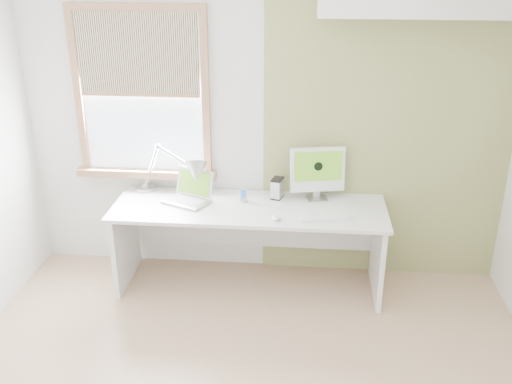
# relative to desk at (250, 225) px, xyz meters

# --- Properties ---
(room) EXTENTS (4.04, 3.54, 2.64)m
(room) POSITION_rel_desk_xyz_m (0.09, -1.44, 0.77)
(room) COLOR tan
(room) RESTS_ON ground
(accent_wall) EXTENTS (2.00, 0.02, 2.60)m
(accent_wall) POSITION_rel_desk_xyz_m (1.09, 0.30, 0.77)
(accent_wall) COLOR #8B814F
(accent_wall) RESTS_ON room
(window) EXTENTS (1.20, 0.14, 1.42)m
(window) POSITION_rel_desk_xyz_m (-0.91, 0.27, 1.01)
(window) COLOR #94674A
(window) RESTS_ON room
(desk) EXTENTS (2.20, 0.70, 0.73)m
(desk) POSITION_rel_desk_xyz_m (0.00, 0.00, 0.00)
(desk) COLOR silver
(desk) RESTS_ON room
(desk_lamp) EXTENTS (0.71, 0.44, 0.43)m
(desk_lamp) POSITION_rel_desk_xyz_m (-0.53, 0.06, 0.42)
(desk_lamp) COLOR #B4B6B8
(desk_lamp) RESTS_ON desk
(laptop) EXTENTS (0.43, 0.40, 0.24)m
(laptop) POSITION_rel_desk_xyz_m (-0.49, 0.02, 0.26)
(laptop) COLOR #B4B6B8
(laptop) RESTS_ON desk
(phone_dock) EXTENTS (0.07, 0.07, 0.12)m
(phone_dock) POSITION_rel_desk_xyz_m (-0.06, 0.04, 0.23)
(phone_dock) COLOR #B4B6B8
(phone_dock) RESTS_ON desk
(external_drive) EXTENTS (0.11, 0.15, 0.17)m
(external_drive) POSITION_rel_desk_xyz_m (0.21, 0.14, 0.28)
(external_drive) COLOR #B4B6B8
(external_drive) RESTS_ON desk
(imac) EXTENTS (0.45, 0.19, 0.44)m
(imac) POSITION_rel_desk_xyz_m (0.54, 0.16, 0.44)
(imac) COLOR #B4B6B8
(imac) RESTS_ON desk
(keyboard) EXTENTS (0.41, 0.17, 0.02)m
(keyboard) POSITION_rel_desk_xyz_m (0.61, -0.23, 0.20)
(keyboard) COLOR white
(keyboard) RESTS_ON desk
(mouse) EXTENTS (0.08, 0.11, 0.03)m
(mouse) POSITION_rel_desk_xyz_m (0.23, -0.28, 0.21)
(mouse) COLOR white
(mouse) RESTS_ON desk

